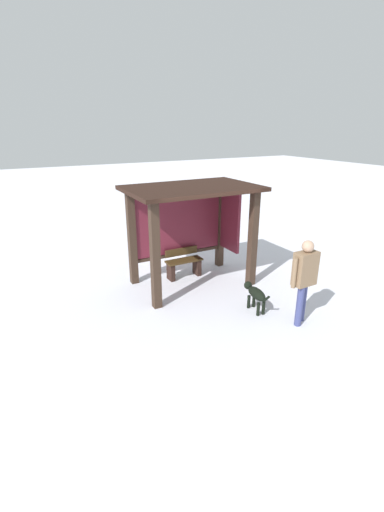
{
  "coord_description": "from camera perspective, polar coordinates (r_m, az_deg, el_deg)",
  "views": [
    {
      "loc": [
        -3.98,
        -7.4,
        3.87
      ],
      "look_at": [
        -0.33,
        -0.61,
        1.01
      ],
      "focal_mm": 24.93,
      "sensor_mm": 36.0,
      "label": 1
    }
  ],
  "objects": [
    {
      "name": "bench_left_inside",
      "position": [
        9.49,
        -1.33,
        -1.36
      ],
      "size": [
        0.98,
        0.35,
        0.78
      ],
      "color": "#402E16",
      "rests_on": "ground"
    },
    {
      "name": "bus_shelter",
      "position": [
        8.87,
        -0.02,
        7.0
      ],
      "size": [
        3.11,
        2.01,
        2.5
      ],
      "color": "#39281E",
      "rests_on": "ground"
    },
    {
      "name": "dog",
      "position": [
        7.92,
        10.16,
        -6.03
      ],
      "size": [
        0.26,
        0.89,
        0.56
      ],
      "color": "black",
      "rests_on": "ground"
    },
    {
      "name": "person_walking",
      "position": [
        7.38,
        17.6,
        -2.99
      ],
      "size": [
        0.66,
        0.27,
        1.79
      ],
      "color": "#86694C",
      "rests_on": "ground"
    },
    {
      "name": "ground_plane",
      "position": [
        9.25,
        0.01,
        -4.36
      ],
      "size": [
        60.0,
        60.0,
        0.0
      ],
      "primitive_type": "plane",
      "color": "white"
    }
  ]
}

